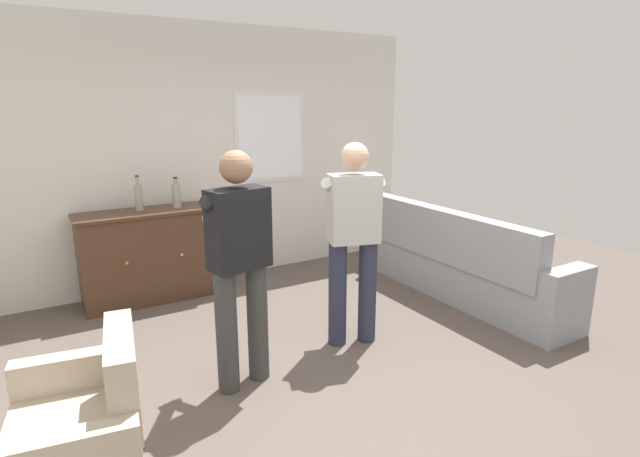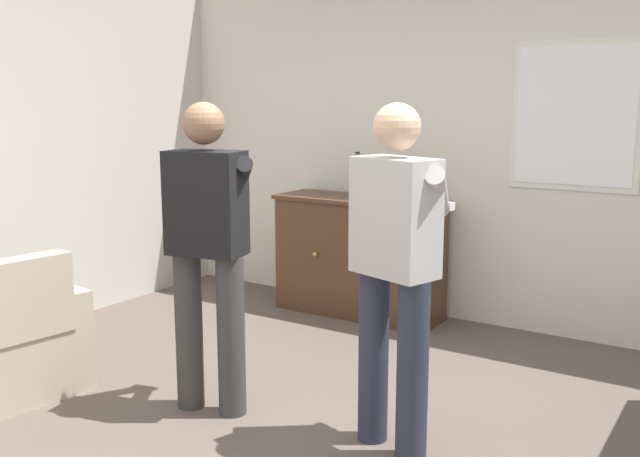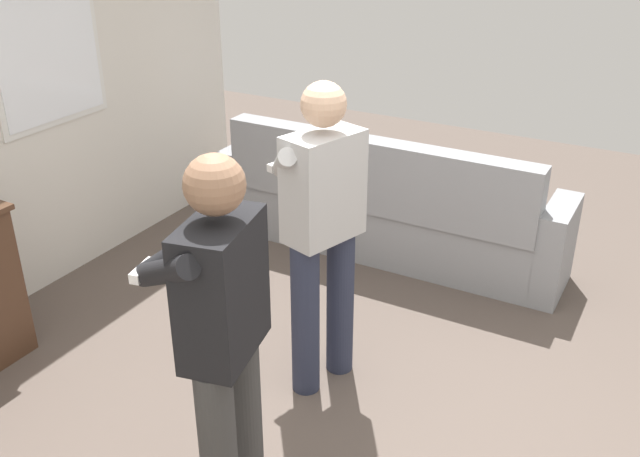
{
  "view_description": "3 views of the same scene",
  "coord_description": "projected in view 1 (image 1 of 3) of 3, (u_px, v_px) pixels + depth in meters",
  "views": [
    {
      "loc": [
        -1.75,
        -2.74,
        1.98
      ],
      "look_at": [
        0.11,
        0.37,
        1.06
      ],
      "focal_mm": 28.0,
      "sensor_mm": 36.0,
      "label": 1
    },
    {
      "loc": [
        1.95,
        -2.48,
        1.7
      ],
      "look_at": [
        0.02,
        0.53,
        1.04
      ],
      "focal_mm": 40.0,
      "sensor_mm": 36.0,
      "label": 2
    },
    {
      "loc": [
        -2.35,
        -1.09,
        2.5
      ],
      "look_at": [
        0.15,
        0.29,
        1.11
      ],
      "focal_mm": 40.0,
      "sensor_mm": 36.0,
      "label": 3
    }
  ],
  "objects": [
    {
      "name": "ground",
      "position": [
        332.0,
        382.0,
        3.63
      ],
      "size": [
        10.4,
        10.4,
        0.0
      ],
      "primitive_type": "plane",
      "color": "brown"
    },
    {
      "name": "bottle_wine_green",
      "position": [
        139.0,
        197.0,
        4.92
      ],
      "size": [
        0.07,
        0.07,
        0.35
      ],
      "color": "gray",
      "rests_on": "sideboard_cabinet"
    },
    {
      "name": "wall_back_with_window",
      "position": [
        206.0,
        156.0,
        5.51
      ],
      "size": [
        5.2,
        0.15,
        2.8
      ],
      "color": "silver",
      "rests_on": "ground"
    },
    {
      "name": "person_standing_left",
      "position": [
        239.0,
        259.0,
        3.4
      ],
      "size": [
        0.55,
        0.51,
        1.68
      ],
      "color": "#383838",
      "rests_on": "ground"
    },
    {
      "name": "sideboard_cabinet",
      "position": [
        150.0,
        255.0,
        5.06
      ],
      "size": [
        1.35,
        0.49,
        0.93
      ],
      "color": "#472D1E",
      "rests_on": "ground"
    },
    {
      "name": "couch",
      "position": [
        453.0,
        264.0,
        5.19
      ],
      "size": [
        0.57,
        2.62,
        0.94
      ],
      "color": "gray",
      "rests_on": "ground"
    },
    {
      "name": "person_standing_right",
      "position": [
        353.0,
        235.0,
        4.03
      ],
      "size": [
        0.53,
        0.52,
        1.68
      ],
      "color": "#282D42",
      "rests_on": "ground"
    },
    {
      "name": "armchair",
      "position": [
        82.0,
        442.0,
        2.55
      ],
      "size": [
        0.77,
        0.97,
        0.85
      ],
      "color": "#B2A38E",
      "rests_on": "ground"
    },
    {
      "name": "bottle_liquor_amber",
      "position": [
        176.0,
        195.0,
        5.06
      ],
      "size": [
        0.08,
        0.08,
        0.32
      ],
      "color": "gray",
      "rests_on": "sideboard_cabinet"
    }
  ]
}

